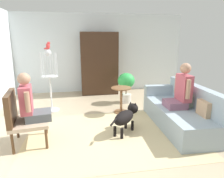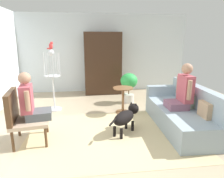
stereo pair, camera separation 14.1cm
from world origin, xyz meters
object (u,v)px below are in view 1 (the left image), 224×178
(dog, at_px, (126,116))
(parrot, at_px, (48,46))
(couch, at_px, (180,112))
(armoire_cabinet, at_px, (99,64))
(person_on_couch, at_px, (181,90))
(round_end_table, at_px, (121,98))
(armchair, at_px, (20,115))
(person_on_armchair, at_px, (30,102))
(bird_cage_stand, at_px, (50,80))
(potted_plant, at_px, (126,84))

(dog, relative_size, parrot, 3.97)
(couch, xyz_separation_m, armoire_cabinet, (-1.39, 2.89, 0.70))
(person_on_couch, distance_m, round_end_table, 1.47)
(armchair, xyz_separation_m, person_on_armchair, (0.17, 0.03, 0.21))
(person_on_armchair, xyz_separation_m, round_end_table, (1.82, 1.19, -0.36))
(armchair, distance_m, dog, 1.87)
(dog, xyz_separation_m, parrot, (-1.56, 1.50, 1.29))
(person_on_armchair, bearing_deg, dog, 4.21)
(armchair, relative_size, person_on_armchair, 1.14)
(armchair, height_order, bird_cage_stand, bird_cage_stand)
(armchair, xyz_separation_m, armoire_cabinet, (1.67, 3.16, 0.48))
(couch, height_order, dog, couch)
(person_on_armchair, distance_m, potted_plant, 2.93)
(round_end_table, height_order, dog, round_end_table)
(armchair, height_order, parrot, parrot)
(armchair, xyz_separation_m, round_end_table, (2.00, 1.22, -0.15))
(parrot, bearing_deg, armoire_cabinet, 47.76)
(couch, distance_m, dog, 1.20)
(couch, bearing_deg, round_end_table, 138.14)
(armchair, height_order, dog, armchair)
(round_end_table, xyz_separation_m, potted_plant, (0.32, 0.80, 0.16))
(armchair, bearing_deg, parrot, 79.83)
(person_on_armchair, bearing_deg, armchair, -171.22)
(parrot, distance_m, potted_plant, 2.32)
(couch, xyz_separation_m, round_end_table, (-1.06, 0.95, 0.08))
(person_on_armchair, distance_m, dog, 1.74)
(round_end_table, relative_size, bird_cage_stand, 0.42)
(round_end_table, distance_m, armoire_cabinet, 2.07)
(dog, bearing_deg, potted_plant, 76.27)
(person_on_couch, relative_size, bird_cage_stand, 0.59)
(person_on_couch, bearing_deg, armchair, -175.54)
(person_on_armchair, bearing_deg, round_end_table, 33.12)
(dog, bearing_deg, armchair, -175.36)
(person_on_couch, relative_size, person_on_armchair, 1.10)
(couch, relative_size, potted_plant, 2.44)
(armoire_cabinet, bearing_deg, bird_cage_stand, -132.56)
(person_on_armchair, bearing_deg, person_on_couch, 4.19)
(couch, relative_size, parrot, 11.50)
(couch, xyz_separation_m, person_on_couch, (-0.04, -0.03, 0.47))
(bird_cage_stand, height_order, armoire_cabinet, armoire_cabinet)
(parrot, bearing_deg, couch, -26.65)
(bird_cage_stand, bearing_deg, dog, -43.60)
(armchair, relative_size, potted_plant, 1.10)
(bird_cage_stand, height_order, potted_plant, bird_cage_stand)
(armchair, relative_size, parrot, 5.18)
(parrot, xyz_separation_m, armoire_cabinet, (1.37, 1.51, -0.62))
(bird_cage_stand, bearing_deg, potted_plant, 10.11)
(armchair, distance_m, bird_cage_stand, 1.70)
(person_on_armchair, distance_m, parrot, 1.86)
(person_on_couch, bearing_deg, couch, 35.96)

